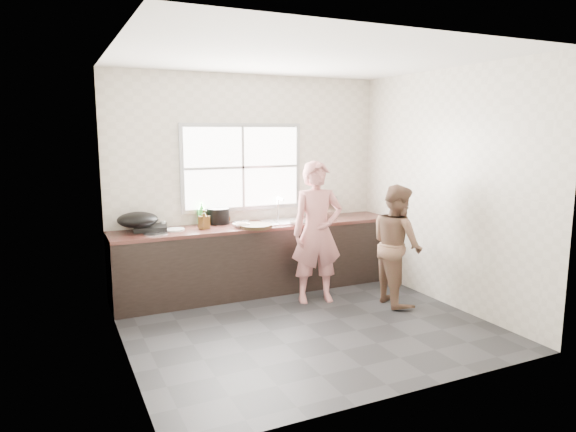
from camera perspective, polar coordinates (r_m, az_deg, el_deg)
name	(u,v)px	position (r m, az deg, el deg)	size (l,w,h in m)	color
floor	(306,325)	(5.49, 1.98, -12.03)	(3.60, 3.20, 0.01)	#252528
ceiling	(307,57)	(5.16, 2.16, 17.25)	(3.60, 3.20, 0.01)	silver
wall_back	(249,183)	(6.61, -4.31, 3.73)	(3.60, 0.01, 2.70)	beige
wall_left	(119,208)	(4.62, -18.27, 0.84)	(0.01, 3.20, 2.70)	silver
wall_right	(446,188)	(6.18, 17.14, 2.95)	(0.01, 3.20, 2.70)	beige
wall_front	(408,222)	(3.81, 13.15, -0.67)	(3.60, 0.01, 2.70)	beige
cabinet	(259,259)	(6.48, -3.22, -4.81)	(3.60, 0.62, 0.82)	black
countertop	(259,226)	(6.39, -3.25, -1.07)	(3.60, 0.64, 0.04)	#3C1E18
sink	(284,222)	(6.52, -0.40, -0.62)	(0.55, 0.45, 0.02)	silver
faucet	(278,208)	(6.68, -1.12, 0.88)	(0.02, 0.02, 0.30)	silver
window_frame	(242,167)	(6.55, -5.11, 5.42)	(1.60, 0.05, 1.10)	#9EA0A5
window_glazing	(243,167)	(6.52, -5.03, 5.41)	(1.50, 0.01, 1.00)	white
woman	(317,237)	(6.02, 3.24, -2.33)	(0.57, 0.37, 1.55)	tan
person_side	(397,245)	(6.09, 12.00, -3.13)	(0.68, 0.53, 1.40)	brown
cutting_board	(256,226)	(6.15, -3.60, -1.12)	(0.40, 0.40, 0.04)	black
cleaver	(242,221)	(6.34, -5.17, -0.61)	(0.18, 0.09, 0.01)	silver
bowl_mince	(241,225)	(6.18, -5.23, -1.04)	(0.20, 0.20, 0.05)	silver
bowl_crabs	(314,218)	(6.69, 2.96, -0.18)	(0.18, 0.18, 0.06)	white
bowl_held	(295,222)	(6.35, 0.73, -0.69)	(0.17, 0.17, 0.05)	silver
black_pot	(218,216)	(6.44, -7.76, 0.00)	(0.27, 0.27, 0.20)	black
plate_food	(175,230)	(6.12, -12.48, -1.48)	(0.23, 0.23, 0.02)	silver
bottle_green	(202,214)	(6.37, -9.57, 0.24)	(0.11, 0.11, 0.28)	green
bottle_brown_tall	(204,220)	(6.14, -9.32, -0.44)	(0.09, 0.10, 0.21)	#513614
bottle_brown_short	(225,217)	(6.47, -7.01, -0.12)	(0.12, 0.12, 0.16)	#462411
glass_jar	(163,225)	(6.28, -13.72, -0.92)	(0.06, 0.06, 0.09)	silver
burner	(151,228)	(6.19, -15.01, -1.27)	(0.37, 0.37, 0.06)	black
wok	(138,220)	(6.08, -16.37, -0.40)	(0.46, 0.46, 0.17)	black
dish_rack	(321,206)	(7.00, 3.73, 1.14)	(0.37, 0.26, 0.27)	silver
pot_lid_left	(156,234)	(5.92, -14.50, -1.95)	(0.27, 0.27, 0.01)	#B5B6BC
pot_lid_right	(160,228)	(6.28, -14.08, -1.30)	(0.23, 0.23, 0.01)	#B4B8BB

